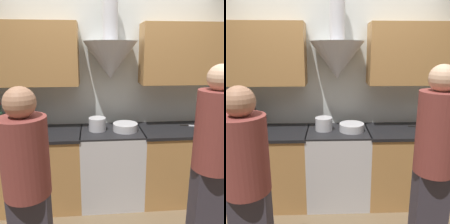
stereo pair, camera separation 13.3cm
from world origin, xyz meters
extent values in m
plane|color=brown|center=(0.00, 0.00, 0.00)|extent=(12.00, 12.00, 0.00)
cube|color=silver|center=(0.00, 0.63, 1.30)|extent=(8.40, 0.06, 2.60)
cone|color=silver|center=(0.00, 0.43, 1.73)|extent=(0.62, 0.62, 0.42)
cylinder|color=silver|center=(0.00, 0.43, 2.25)|extent=(0.17, 0.17, 0.60)
cube|color=#B27F47|center=(-1.14, 0.45, 1.80)|extent=(1.54, 0.32, 0.70)
cube|color=#B27F47|center=(0.99, 0.45, 1.80)|extent=(1.25, 0.32, 0.70)
cube|color=#B27F47|center=(-1.14, 0.30, 0.44)|extent=(1.54, 0.60, 0.89)
cube|color=black|center=(-1.14, 0.30, 0.91)|extent=(1.57, 0.62, 0.03)
cube|color=#B27F47|center=(0.99, 0.30, 0.44)|extent=(1.25, 0.60, 0.89)
cube|color=black|center=(0.99, 0.30, 0.91)|extent=(1.27, 0.62, 0.03)
cube|color=silver|center=(0.00, 0.30, 0.45)|extent=(0.73, 0.60, 0.90)
cube|color=black|center=(0.00, 0.01, 0.42)|extent=(0.51, 0.01, 0.41)
cube|color=black|center=(0.00, 0.30, 0.91)|extent=(0.73, 0.60, 0.02)
cube|color=silver|center=(0.00, 0.57, 0.85)|extent=(0.73, 0.06, 0.10)
cylinder|color=black|center=(-1.26, 0.34, 1.03)|extent=(0.07, 0.07, 0.22)
sphere|color=black|center=(-1.26, 0.34, 1.14)|extent=(0.07, 0.07, 0.07)
cylinder|color=black|center=(-1.26, 0.34, 1.21)|extent=(0.03, 0.03, 0.10)
cylinder|color=black|center=(-1.16, 0.33, 1.02)|extent=(0.07, 0.07, 0.19)
sphere|color=black|center=(-1.16, 0.33, 1.12)|extent=(0.07, 0.07, 0.07)
cylinder|color=black|center=(-1.16, 0.33, 1.17)|extent=(0.03, 0.03, 0.08)
cylinder|color=gold|center=(-1.16, 0.33, 1.23)|extent=(0.03, 0.03, 0.02)
cylinder|color=black|center=(-1.06, 0.35, 1.03)|extent=(0.07, 0.07, 0.20)
sphere|color=black|center=(-1.06, 0.35, 1.13)|extent=(0.07, 0.07, 0.07)
cylinder|color=black|center=(-1.06, 0.35, 1.18)|extent=(0.03, 0.03, 0.08)
cylinder|color=gold|center=(-1.06, 0.35, 1.24)|extent=(0.03, 0.03, 0.02)
cylinder|color=black|center=(-0.97, 0.35, 1.03)|extent=(0.08, 0.08, 0.21)
sphere|color=black|center=(-0.97, 0.35, 1.13)|extent=(0.07, 0.07, 0.07)
cylinder|color=black|center=(-0.97, 0.35, 1.20)|extent=(0.03, 0.03, 0.11)
cylinder|color=#234C33|center=(-0.97, 0.35, 1.27)|extent=(0.03, 0.03, 0.02)
cylinder|color=silver|center=(-0.16, 0.32, 1.00)|extent=(0.20, 0.20, 0.15)
cylinder|color=silver|center=(0.16, 0.28, 0.97)|extent=(0.29, 0.29, 0.09)
sphere|color=orange|center=(1.31, 0.35, 0.97)|extent=(0.09, 0.09, 0.09)
cube|color=silver|center=(1.07, 0.37, 0.93)|extent=(0.18, 0.08, 0.01)
cube|color=black|center=(0.93, 0.40, 0.93)|extent=(0.11, 0.05, 0.01)
cylinder|color=brown|center=(-0.69, -0.81, 1.13)|extent=(0.33, 0.33, 0.57)
sphere|color=#AD7A5B|center=(-0.69, -0.81, 1.51)|extent=(0.21, 0.21, 0.21)
cube|color=#38333D|center=(0.69, -0.76, 0.47)|extent=(0.26, 0.17, 0.95)
cylinder|color=brown|center=(0.69, -0.76, 1.26)|extent=(0.30, 0.30, 0.62)
sphere|color=#E0B28E|center=(0.69, -0.76, 1.65)|extent=(0.20, 0.20, 0.20)
camera|label=1|loc=(-0.23, -2.36, 1.83)|focal=38.00mm
camera|label=2|loc=(-0.09, -2.37, 1.83)|focal=38.00mm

